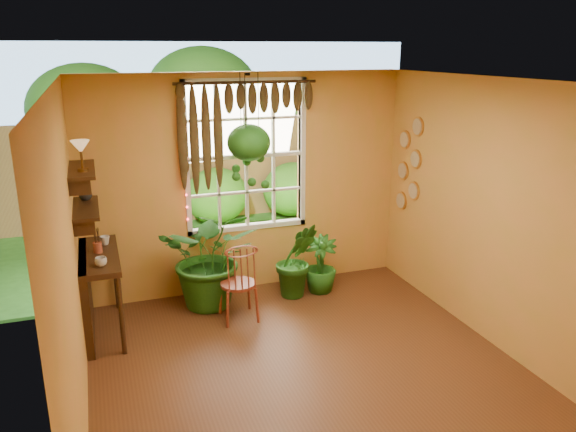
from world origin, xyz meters
name	(u,v)px	position (x,y,z in m)	size (l,w,h in m)	color
floor	(314,378)	(0.00, 0.00, 0.00)	(4.50, 4.50, 0.00)	#593019
ceiling	(318,82)	(0.00, 0.00, 2.70)	(4.50, 4.50, 0.00)	white
wall_back	(247,185)	(0.00, 2.25, 1.35)	(4.00, 4.00, 0.00)	#E4984E
wall_left	(70,271)	(-2.00, 0.00, 1.35)	(4.50, 4.50, 0.00)	#E4984E
wall_right	(505,220)	(2.00, 0.00, 1.35)	(4.50, 4.50, 0.00)	#E4984E
window	(246,156)	(0.00, 2.28, 1.70)	(1.52, 0.10, 1.86)	white
valance_vine	(241,109)	(-0.08, 2.16, 2.28)	(1.70, 0.12, 1.10)	#35200E
string_lights	(184,157)	(-0.76, 2.19, 1.75)	(0.03, 0.03, 1.54)	#FF2633
wall_plates	(409,165)	(1.98, 1.79, 1.55)	(0.04, 0.32, 1.10)	beige
counter_ledge	(91,286)	(-1.91, 1.60, 0.55)	(0.40, 1.20, 0.90)	#35200E
shelf_lower	(86,208)	(-1.88, 1.60, 1.40)	(0.25, 0.90, 0.04)	#35200E
shelf_upper	(82,170)	(-1.88, 1.60, 1.80)	(0.25, 0.90, 0.04)	#35200E
backyard	(197,136)	(0.24, 6.87, 1.28)	(14.00, 10.00, 12.00)	#245B1A
windsor_chair	(239,294)	(-0.35, 1.39, 0.31)	(0.40, 0.43, 1.07)	brown
potted_plant_left	(211,256)	(-0.56, 1.86, 0.62)	(1.12, 0.97, 1.24)	#154E14
potted_plant_mid	(297,260)	(0.48, 1.78, 0.47)	(0.52, 0.42, 0.95)	#154E14
potted_plant_right	(320,264)	(0.81, 1.80, 0.36)	(0.40, 0.40, 0.72)	#154E14
hanging_basket	(249,145)	(-0.03, 2.04, 1.87)	(0.51, 0.51, 1.36)	black
cup_a	(101,262)	(-1.78, 1.23, 0.95)	(0.11, 0.11, 0.09)	silver
cup_b	(105,240)	(-1.72, 1.87, 0.95)	(0.10, 0.10, 0.10)	beige
brush_jar	(97,241)	(-1.80, 1.64, 1.03)	(0.09, 0.09, 0.34)	#98432C
shelf_vase	(85,193)	(-1.87, 1.88, 1.49)	(0.14, 0.14, 0.14)	#B2AD99
tiffany_lamp	(81,149)	(-1.86, 1.42, 2.04)	(0.18, 0.18, 0.30)	brown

